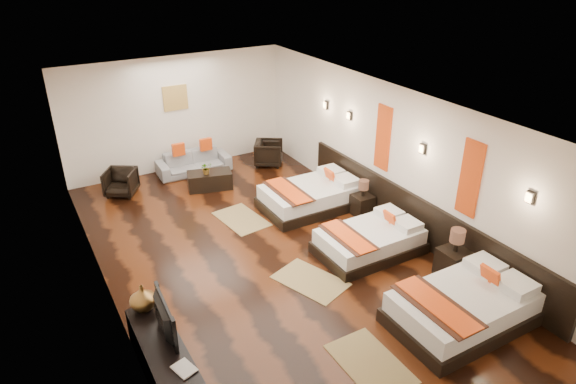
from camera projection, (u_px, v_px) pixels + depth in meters
floor at (269, 256)px, 9.23m from camera, size 5.50×9.50×0.01m
ceiling at (266, 108)px, 7.98m from camera, size 5.50×9.50×0.01m
back_wall at (177, 114)px, 12.30m from camera, size 5.50×0.01×2.80m
left_wall at (101, 228)px, 7.38m from camera, size 0.01×9.50×2.80m
right_wall at (392, 157)px, 9.83m from camera, size 0.01×9.50×2.80m
headboard_panel at (414, 217)px, 9.61m from camera, size 0.08×6.60×0.90m
bed_near at (464, 307)px, 7.52m from camera, size 2.15×1.35×0.82m
bed_mid at (370, 240)px, 9.26m from camera, size 1.89×1.19×0.72m
bed_far at (311, 196)px, 10.83m from camera, size 2.07×1.30×0.79m
nightstand_a at (453, 260)px, 8.56m from camera, size 0.46×0.46×0.91m
nightstand_b at (362, 203)px, 10.54m from camera, size 0.40×0.40×0.79m
jute_mat_near at (370, 363)px, 6.87m from camera, size 0.75×1.20×0.01m
jute_mat_mid at (310, 281)px, 8.55m from camera, size 1.11×1.38×0.01m
jute_mat_far at (241, 219)px, 10.46m from camera, size 0.89×1.28×0.01m
tv_console at (164, 360)px, 6.57m from camera, size 0.50×1.80×0.55m
tv at (159, 318)px, 6.49m from camera, size 0.17×0.91×0.52m
book at (177, 374)px, 5.98m from camera, size 0.29×0.34×0.03m
figurine at (143, 298)px, 6.98m from camera, size 0.44×0.44×0.38m
sofa at (194, 162)px, 12.50m from camera, size 1.80×0.74×0.52m
armchair_left at (121, 182)px, 11.37m from camera, size 0.89×0.90×0.60m
armchair_right at (269, 153)px, 12.91m from camera, size 0.95×0.94×0.63m
coffee_table at (210, 180)px, 11.71m from camera, size 1.10×0.75×0.40m
table_plant at (206, 168)px, 11.48m from camera, size 0.26×0.23×0.28m
orange_panel_a at (470, 179)px, 8.21m from camera, size 0.04×0.40×1.30m
orange_panel_b at (383, 138)px, 9.92m from camera, size 0.04×0.40×1.30m
sconce_near at (530, 197)px, 7.28m from camera, size 0.07×0.12×0.18m
sconce_mid at (422, 149)px, 8.99m from camera, size 0.07×0.12×0.18m
sconce_far at (349, 116)px, 10.70m from camera, size 0.07×0.12×0.18m
sconce_lounge at (326, 105)px, 11.40m from camera, size 0.07×0.12×0.18m
gold_artwork at (175, 98)px, 12.11m from camera, size 0.60×0.04×0.60m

